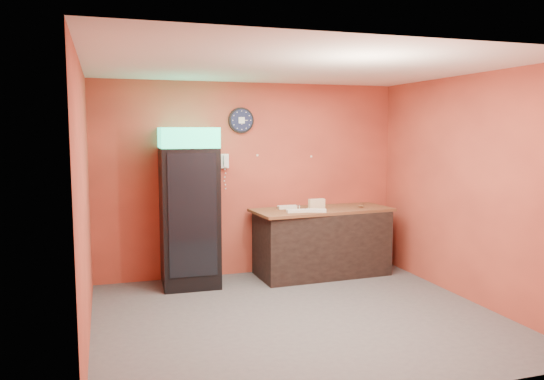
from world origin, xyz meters
name	(u,v)px	position (x,y,z in m)	size (l,w,h in m)	color
floor	(298,317)	(0.00, 0.00, 0.00)	(4.50, 4.50, 0.00)	#47474C
back_wall	(251,179)	(0.00, 2.00, 1.40)	(4.50, 0.02, 2.80)	#C24D36
left_wall	(84,204)	(-2.25, 0.00, 1.40)	(0.02, 4.00, 2.80)	#C24D36
right_wall	(469,188)	(2.25, 0.00, 1.40)	(0.02, 4.00, 2.80)	#C24D36
ceiling	(299,67)	(0.00, 0.00, 2.80)	(4.50, 4.00, 0.02)	white
beverage_cooler	(190,210)	(-0.97, 1.60, 1.05)	(0.78, 0.79, 2.15)	black
prep_counter	(322,243)	(0.96, 1.58, 0.47)	(1.88, 0.84, 0.94)	black
wall_clock	(241,120)	(-0.15, 1.97, 2.26)	(0.37, 0.06, 0.37)	black
wall_phone	(225,161)	(-0.40, 1.95, 1.68)	(0.11, 0.10, 0.20)	white
butcher_paper	(322,210)	(0.96, 1.58, 0.96)	(2.02, 0.84, 0.04)	brown
sub_roll_stack	(317,204)	(0.86, 1.55, 1.05)	(0.24, 0.09, 0.15)	beige
wrapped_sandwich_left	(296,211)	(0.48, 1.36, 1.00)	(0.27, 0.11, 0.04)	silver
wrapped_sandwich_mid	(316,211)	(0.75, 1.31, 1.00)	(0.28, 0.11, 0.04)	silver
wrapped_sandwich_right	(288,207)	(0.49, 1.73, 1.00)	(0.31, 0.12, 0.04)	silver
kitchen_tool	(298,207)	(0.62, 1.69, 1.01)	(0.06, 0.06, 0.06)	silver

